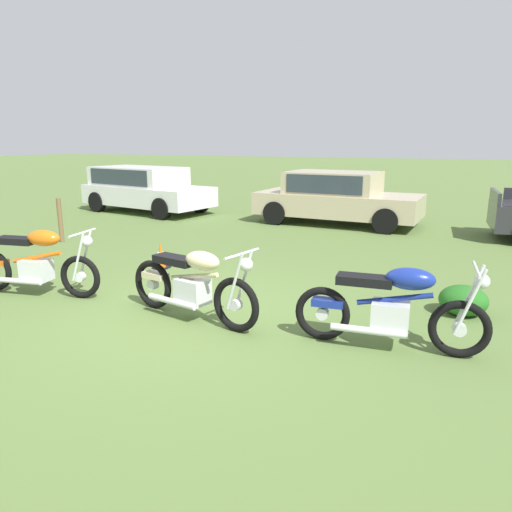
% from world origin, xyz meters
% --- Properties ---
extents(ground_plane, '(120.00, 120.00, 0.00)m').
position_xyz_m(ground_plane, '(0.00, 0.00, 0.00)').
color(ground_plane, '#567038').
extents(motorcycle_orange, '(2.12, 0.75, 1.02)m').
position_xyz_m(motorcycle_orange, '(-2.58, -0.10, 0.49)').
color(motorcycle_orange, black).
rests_on(motorcycle_orange, ground).
extents(motorcycle_cream, '(2.08, 0.78, 1.02)m').
position_xyz_m(motorcycle_cream, '(0.09, -0.09, 0.48)').
color(motorcycle_cream, black).
rests_on(motorcycle_cream, ground).
extents(motorcycle_blue, '(2.10, 0.64, 1.02)m').
position_xyz_m(motorcycle_blue, '(2.55, -0.03, 0.48)').
color(motorcycle_blue, black).
rests_on(motorcycle_blue, ground).
extents(car_white, '(4.56, 2.62, 1.43)m').
position_xyz_m(car_white, '(-6.26, 7.70, 0.83)').
color(car_white, silver).
rests_on(car_white, ground).
extents(car_beige, '(4.51, 2.20, 1.43)m').
position_xyz_m(car_beige, '(0.02, 7.81, 0.80)').
color(car_beige, '#BCAD8C').
rests_on(car_beige, ground).
extents(shrub_low, '(0.62, 0.57, 0.40)m').
position_xyz_m(shrub_low, '(3.30, 1.44, 0.20)').
color(shrub_low, '#23641E').
rests_on(shrub_low, ground).
extents(traffic_cone, '(0.25, 0.25, 0.49)m').
position_xyz_m(traffic_cone, '(-1.72, 1.88, 0.22)').
color(traffic_cone, '#EA590F').
rests_on(traffic_cone, ground).
extents(fence_post_wooden, '(0.10, 0.10, 1.00)m').
position_xyz_m(fence_post_wooden, '(-5.13, 2.98, 0.50)').
color(fence_post_wooden, brown).
rests_on(fence_post_wooden, ground).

